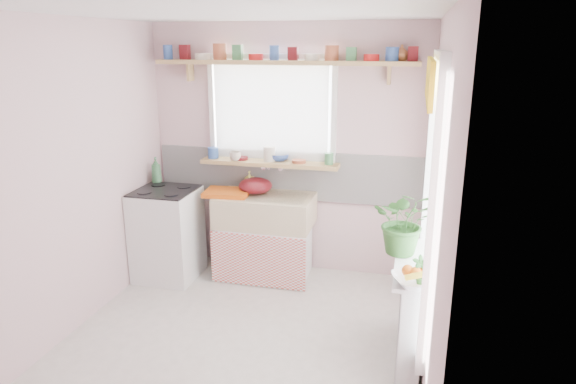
# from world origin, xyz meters

# --- Properties ---
(room) EXTENTS (3.20, 3.20, 3.20)m
(room) POSITION_xyz_m (0.66, 0.86, 1.37)
(room) COLOR silver
(room) RESTS_ON ground
(sink_unit) EXTENTS (0.95, 0.65, 1.11)m
(sink_unit) POSITION_xyz_m (-0.15, 1.29, 0.43)
(sink_unit) COLOR white
(sink_unit) RESTS_ON ground
(cooker) EXTENTS (0.58, 0.58, 0.93)m
(cooker) POSITION_xyz_m (-1.10, 1.05, 0.46)
(cooker) COLOR white
(cooker) RESTS_ON ground
(radiator_ledge) EXTENTS (0.22, 0.95, 0.78)m
(radiator_ledge) POSITION_xyz_m (1.30, 0.20, 0.40)
(radiator_ledge) COLOR white
(radiator_ledge) RESTS_ON ground
(windowsill) EXTENTS (1.40, 0.22, 0.04)m
(windowsill) POSITION_xyz_m (-0.15, 1.48, 1.14)
(windowsill) COLOR tan
(windowsill) RESTS_ON room
(pine_shelf) EXTENTS (2.52, 0.24, 0.04)m
(pine_shelf) POSITION_xyz_m (0.00, 1.47, 2.12)
(pine_shelf) COLOR tan
(pine_shelf) RESTS_ON room
(shelf_crockery) EXTENTS (2.47, 0.11, 0.12)m
(shelf_crockery) POSITION_xyz_m (0.00, 1.47, 2.20)
(shelf_crockery) COLOR #3359A5
(shelf_crockery) RESTS_ON pine_shelf
(sill_crockery) EXTENTS (1.35, 0.11, 0.12)m
(sill_crockery) POSITION_xyz_m (-0.15, 1.48, 1.22)
(sill_crockery) COLOR #3359A5
(sill_crockery) RESTS_ON windowsill
(dish_tray) EXTENTS (0.46, 0.36, 0.04)m
(dish_tray) POSITION_xyz_m (-0.53, 1.25, 0.87)
(dish_tray) COLOR orange
(dish_tray) RESTS_ON sink_unit
(colander) EXTENTS (0.38, 0.38, 0.15)m
(colander) POSITION_xyz_m (-0.27, 1.37, 0.93)
(colander) COLOR #550E15
(colander) RESTS_ON sink_unit
(jade_plant) EXTENTS (0.47, 0.41, 0.51)m
(jade_plant) POSITION_xyz_m (1.21, 0.34, 1.03)
(jade_plant) COLOR #2D5E25
(jade_plant) RESTS_ON radiator_ledge
(fruit_bowl) EXTENTS (0.38, 0.38, 0.07)m
(fruit_bowl) POSITION_xyz_m (1.30, -0.20, 0.81)
(fruit_bowl) COLOR white
(fruit_bowl) RESTS_ON radiator_ledge
(herb_pot) EXTENTS (0.12, 0.09, 0.20)m
(herb_pot) POSITION_xyz_m (1.33, -0.17, 0.88)
(herb_pot) COLOR #2A6227
(herb_pot) RESTS_ON radiator_ledge
(soap_bottle_sink) EXTENTS (0.09, 0.09, 0.19)m
(soap_bottle_sink) POSITION_xyz_m (-0.37, 1.50, 0.94)
(soap_bottle_sink) COLOR #E4DE65
(soap_bottle_sink) RESTS_ON sink_unit
(sill_cup) EXTENTS (0.12, 0.12, 0.09)m
(sill_cup) POSITION_xyz_m (-0.49, 1.42, 1.20)
(sill_cup) COLOR beige
(sill_cup) RESTS_ON windowsill
(sill_bowl) EXTENTS (0.28, 0.28, 0.07)m
(sill_bowl) POSITION_xyz_m (-0.07, 1.54, 1.19)
(sill_bowl) COLOR #3554AD
(sill_bowl) RESTS_ON windowsill
(shelf_vase) EXTENTS (0.14, 0.14, 0.14)m
(shelf_vase) POSITION_xyz_m (1.08, 1.53, 2.21)
(shelf_vase) COLOR #AD6635
(shelf_vase) RESTS_ON pine_shelf
(cooker_bottle) EXTENTS (0.13, 0.13, 0.27)m
(cooker_bottle) POSITION_xyz_m (-1.30, 1.27, 1.05)
(cooker_bottle) COLOR #397346
(cooker_bottle) RESTS_ON cooker
(fruit) EXTENTS (0.20, 0.14, 0.10)m
(fruit) POSITION_xyz_m (1.31, -0.19, 0.87)
(fruit) COLOR orange
(fruit) RESTS_ON fruit_bowl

